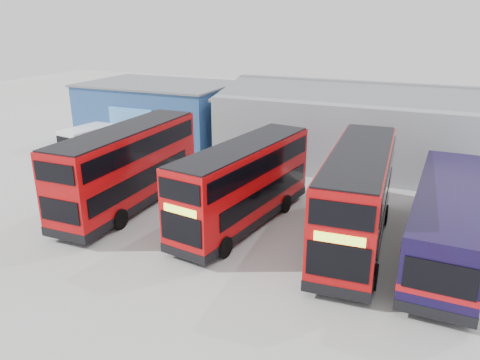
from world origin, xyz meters
TOP-DOWN VIEW (x-y plane):
  - ground_plane at (0.00, 0.00)m, footprint 120.00×120.00m
  - office_block at (-14.00, 17.99)m, footprint 12.30×8.32m
  - maintenance_shed at (8.00, 20.00)m, footprint 30.50×12.00m
  - double_decker_left at (-7.72, 4.88)m, footprint 2.90×11.02m
  - double_decker_centre at (-0.79, 5.22)m, footprint 4.01×10.55m
  - double_decker_right at (4.99, 5.29)m, footprint 3.34×11.21m
  - single_decker_blue at (8.99, 5.85)m, footprint 3.24×12.25m
  - panel_van at (-16.65, 12.54)m, footprint 2.94×5.59m

SIDE VIEW (x-z plane):
  - ground_plane at x=0.00m, z-range 0.00..0.00m
  - panel_van at x=-16.65m, z-range 0.14..2.46m
  - single_decker_blue at x=8.99m, z-range -0.01..3.28m
  - double_decker_centre at x=-0.79m, z-range -0.01..4.35m
  - double_decker_left at x=-7.72m, z-range -0.01..4.63m
  - double_decker_right at x=4.99m, z-range -0.01..4.67m
  - office_block at x=-14.00m, z-range 0.02..5.14m
  - maintenance_shed at x=8.00m, z-range -0.34..5.55m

